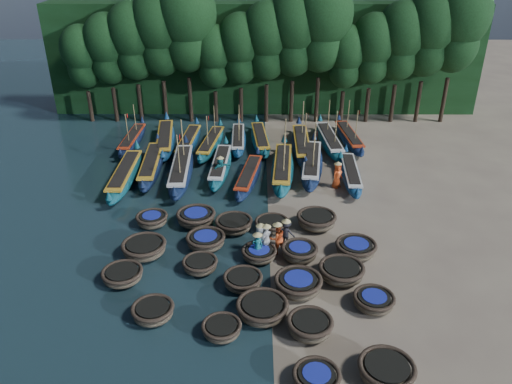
{
  "coord_description": "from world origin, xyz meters",
  "views": [
    {
      "loc": [
        -0.64,
        -23.99,
        15.46
      ],
      "look_at": [
        -0.76,
        3.26,
        1.3
      ],
      "focal_mm": 35.0,
      "sensor_mm": 36.0,
      "label": 1
    }
  ],
  "objects_px": {
    "coracle_23": "(272,224)",
    "long_boat_16": "(329,141)",
    "coracle_22": "(234,224)",
    "long_boat_17": "(349,137)",
    "long_boat_10": "(165,139)",
    "fisherman_5": "(221,168)",
    "fisherman_4": "(266,239)",
    "coracle_14": "(341,271)",
    "long_boat_7": "(312,164)",
    "fisherman_2": "(277,237)",
    "coracle_7": "(262,308)",
    "coracle_19": "(356,248)",
    "coracle_21": "(196,217)",
    "long_boat_8": "(351,174)",
    "coracle_20": "(152,219)",
    "coracle_24": "(316,220)",
    "coracle_12": "(243,280)",
    "fisherman_3": "(286,232)",
    "fisherman_6": "(337,175)",
    "long_boat_3": "(181,170)",
    "long_boat_9": "(133,140)",
    "long_boat_13": "(238,140)",
    "fisherman_0": "(260,238)",
    "long_boat_12": "(211,144)",
    "long_boat_14": "(260,139)",
    "long_boat_1": "(125,175)",
    "coracle_17": "(259,253)",
    "coracle_8": "(310,326)",
    "long_boat_4": "(220,166)",
    "coracle_13": "(298,284)",
    "coracle_10": "(122,275)",
    "fisherman_1": "(257,245)",
    "long_boat_11": "(189,142)",
    "coracle_15": "(144,248)",
    "coracle_4": "(386,371)",
    "long_boat_2": "(151,165)",
    "coracle_5": "(153,311)",
    "long_boat_5": "(249,176)"
  },
  "relations": [
    {
      "from": "long_boat_1",
      "to": "coracle_21",
      "type": "bearing_deg",
      "value": -45.94
    },
    {
      "from": "coracle_24",
      "to": "long_boat_7",
      "type": "bearing_deg",
      "value": 86.57
    },
    {
      "from": "long_boat_1",
      "to": "long_boat_14",
      "type": "xyz_separation_m",
      "value": [
        9.42,
        6.92,
        -0.06
      ]
    },
    {
      "from": "long_boat_7",
      "to": "long_boat_14",
      "type": "distance_m",
      "value": 6.3
    },
    {
      "from": "coracle_14",
      "to": "fisherman_6",
      "type": "height_order",
      "value": "fisherman_6"
    },
    {
      "from": "long_boat_17",
      "to": "long_boat_13",
      "type": "bearing_deg",
      "value": 177.47
    },
    {
      "from": "coracle_17",
      "to": "coracle_23",
      "type": "xyz_separation_m",
      "value": [
        0.74,
        3.0,
        -0.01
      ]
    },
    {
      "from": "coracle_15",
      "to": "coracle_24",
      "type": "relative_size",
      "value": 1.05
    },
    {
      "from": "coracle_21",
      "to": "coracle_23",
      "type": "distance_m",
      "value": 4.54
    },
    {
      "from": "coracle_5",
      "to": "coracle_14",
      "type": "bearing_deg",
      "value": 18.3
    },
    {
      "from": "coracle_10",
      "to": "coracle_23",
      "type": "xyz_separation_m",
      "value": [
        7.54,
        4.91,
        -0.01
      ]
    },
    {
      "from": "coracle_20",
      "to": "long_boat_17",
      "type": "bearing_deg",
      "value": 43.65
    },
    {
      "from": "coracle_22",
      "to": "long_boat_17",
      "type": "distance_m",
      "value": 16.29
    },
    {
      "from": "coracle_14",
      "to": "long_boat_9",
      "type": "relative_size",
      "value": 0.33
    },
    {
      "from": "coracle_5",
      "to": "fisherman_0",
      "type": "bearing_deg",
      "value": 47.27
    },
    {
      "from": "long_boat_17",
      "to": "long_boat_14",
      "type": "bearing_deg",
      "value": 177.95
    },
    {
      "from": "coracle_21",
      "to": "long_boat_8",
      "type": "bearing_deg",
      "value": 30.64
    },
    {
      "from": "long_boat_5",
      "to": "fisherman_2",
      "type": "bearing_deg",
      "value": -69.11
    },
    {
      "from": "long_boat_10",
      "to": "fisherman_5",
      "type": "relative_size",
      "value": 4.67
    },
    {
      "from": "coracle_7",
      "to": "coracle_19",
      "type": "xyz_separation_m",
      "value": [
        5.07,
        4.9,
        -0.01
      ]
    },
    {
      "from": "coracle_7",
      "to": "fisherman_3",
      "type": "height_order",
      "value": "fisherman_3"
    },
    {
      "from": "coracle_4",
      "to": "long_boat_7",
      "type": "relative_size",
      "value": 0.28
    },
    {
      "from": "coracle_12",
      "to": "fisherman_1",
      "type": "xyz_separation_m",
      "value": [
        0.71,
        2.39,
        0.5
      ]
    },
    {
      "from": "fisherman_6",
      "to": "long_boat_3",
      "type": "bearing_deg",
      "value": 123.86
    },
    {
      "from": "long_boat_1",
      "to": "long_boat_5",
      "type": "height_order",
      "value": "long_boat_1"
    },
    {
      "from": "long_boat_14",
      "to": "fisherman_3",
      "type": "distance_m",
      "value": 14.83
    },
    {
      "from": "long_boat_17",
      "to": "fisherman_0",
      "type": "bearing_deg",
      "value": -120.04
    },
    {
      "from": "coracle_20",
      "to": "fisherman_1",
      "type": "height_order",
      "value": "fisherman_1"
    },
    {
      "from": "long_boat_12",
      "to": "fisherman_1",
      "type": "bearing_deg",
      "value": -68.4
    },
    {
      "from": "long_boat_12",
      "to": "long_boat_14",
      "type": "distance_m",
      "value": 4.07
    },
    {
      "from": "long_boat_2",
      "to": "long_boat_8",
      "type": "height_order",
      "value": "long_boat_2"
    },
    {
      "from": "long_boat_9",
      "to": "long_boat_16",
      "type": "bearing_deg",
      "value": 0.38
    },
    {
      "from": "coracle_17",
      "to": "fisherman_0",
      "type": "xyz_separation_m",
      "value": [
        0.07,
        0.63,
        0.56
      ]
    },
    {
      "from": "coracle_20",
      "to": "fisherman_3",
      "type": "distance_m",
      "value": 8.09
    },
    {
      "from": "coracle_22",
      "to": "long_boat_7",
      "type": "xyz_separation_m",
      "value": [
        5.31,
        8.16,
        0.16
      ]
    },
    {
      "from": "coracle_8",
      "to": "long_boat_4",
      "type": "relative_size",
      "value": 0.3
    },
    {
      "from": "coracle_23",
      "to": "fisherman_2",
      "type": "height_order",
      "value": "fisherman_2"
    },
    {
      "from": "long_boat_13",
      "to": "fisherman_5",
      "type": "xyz_separation_m",
      "value": [
        -1.0,
        -6.41,
        0.39
      ]
    },
    {
      "from": "long_boat_17",
      "to": "fisherman_2",
      "type": "bearing_deg",
      "value": -117.39
    },
    {
      "from": "coracle_20",
      "to": "coracle_24",
      "type": "distance_m",
      "value": 9.72
    },
    {
      "from": "coracle_14",
      "to": "long_boat_7",
      "type": "bearing_deg",
      "value": 91.2
    },
    {
      "from": "coracle_22",
      "to": "long_boat_16",
      "type": "bearing_deg",
      "value": 60.84
    },
    {
      "from": "coracle_12",
      "to": "coracle_13",
      "type": "xyz_separation_m",
      "value": [
        2.68,
        -0.37,
        0.08
      ]
    },
    {
      "from": "coracle_23",
      "to": "long_boat_8",
      "type": "distance_m",
      "value": 8.75
    },
    {
      "from": "coracle_8",
      "to": "long_boat_11",
      "type": "xyz_separation_m",
      "value": [
        -7.85,
        21.08,
        0.06
      ]
    },
    {
      "from": "coracle_12",
      "to": "coracle_19",
      "type": "height_order",
      "value": "coracle_19"
    },
    {
      "from": "long_boat_9",
      "to": "fisherman_0",
      "type": "distance_m",
      "value": 18.6
    },
    {
      "from": "coracle_20",
      "to": "long_boat_13",
      "type": "distance_m",
      "value": 13.52
    },
    {
      "from": "coracle_23",
      "to": "long_boat_16",
      "type": "bearing_deg",
      "value": 68.83
    },
    {
      "from": "coracle_22",
      "to": "fisherman_4",
      "type": "height_order",
      "value": "fisherman_4"
    }
  ]
}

